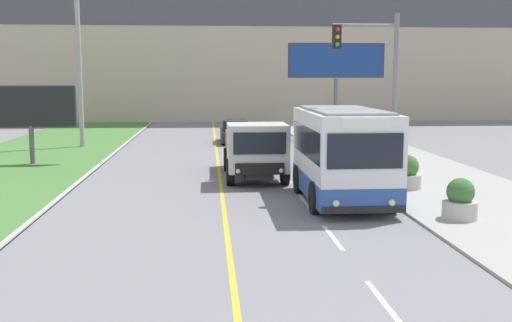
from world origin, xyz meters
TOP-DOWN VIEW (x-y plane):
  - city_bus at (3.96, 16.71)m, footprint 2.65×5.72m
  - dump_truck at (1.43, 21.29)m, footprint 2.42×6.26m
  - car_distant at (1.24, 35.39)m, footprint 1.80×4.30m
  - utility_pole_far at (-7.96, 33.68)m, footprint 1.80×0.28m
  - traffic_light_mast at (5.32, 17.62)m, footprint 2.28×0.32m
  - billboard_large at (8.16, 37.47)m, footprint 6.52×0.24m
  - billboard_small at (-8.87, 26.58)m, footprint 4.30×0.24m
  - planter_round_near at (6.76, 13.82)m, footprint 1.00×1.00m
  - planter_round_second at (6.81, 18.64)m, footprint 1.07×1.07m
  - planter_round_third at (6.76, 23.46)m, footprint 1.11×1.11m
  - planter_round_far at (6.63, 28.28)m, footprint 0.99×0.99m

SIDE VIEW (x-z plane):
  - planter_round_far at x=6.63m, z-range 0.01..1.18m
  - planter_round_near at x=6.76m, z-range 0.01..1.21m
  - planter_round_third at x=6.76m, z-range 0.00..1.22m
  - planter_round_second at x=6.81m, z-range 0.00..1.25m
  - car_distant at x=1.24m, z-range -0.04..1.41m
  - dump_truck at x=1.43m, z-range 0.01..2.37m
  - city_bus at x=3.96m, z-range 0.02..3.14m
  - billboard_small at x=-8.87m, z-range 0.78..4.54m
  - traffic_light_mast at x=5.32m, z-range 0.84..7.12m
  - billboard_large at x=8.16m, z-range 1.83..8.23m
  - utility_pole_far at x=-7.96m, z-range 0.06..10.99m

